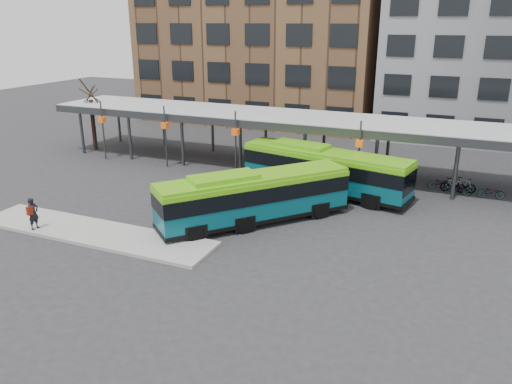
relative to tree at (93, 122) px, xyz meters
name	(u,v)px	position (x,y,z in m)	size (l,w,h in m)	color
ground	(210,229)	(18.00, -12.00, -2.43)	(120.00, 120.00, 0.00)	#28282B
boarding_island	(93,232)	(12.50, -15.00, -2.34)	(14.00, 3.00, 0.18)	gray
canopy	(289,119)	(17.94, 0.87, 1.47)	(40.00, 6.53, 4.80)	#999B9E
tree	(93,122)	(0.00, 0.00, 0.00)	(1.64, 1.64, 5.60)	black
building_brick	(264,20)	(8.00, 20.00, 8.57)	(26.00, 14.00, 22.00)	brown
bus_front	(254,196)	(19.83, -10.13, -0.84)	(9.06, 9.98, 3.07)	#074955
bus_rear	(324,169)	(22.00, -3.45, -0.80)	(11.66, 4.66, 3.14)	#074955
pedestrian	(33,213)	(9.41, -16.02, -1.36)	(0.46, 0.68, 1.76)	black
bike_rack	(461,187)	(30.44, 0.01, -1.97)	(4.88, 1.65, 1.00)	slate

